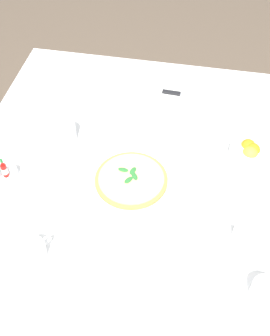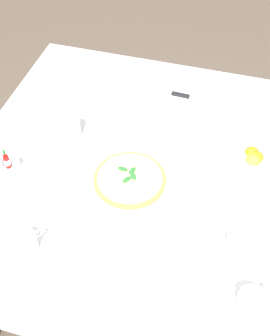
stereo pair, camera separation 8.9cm
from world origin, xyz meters
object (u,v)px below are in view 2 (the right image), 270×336
(napkin_folded, at_px, (192,100))
(citrus_bowl, at_px, (253,160))
(water_glass_center_back, at_px, (72,127))
(salt_shaker, at_px, (16,162))
(pizza, at_px, (131,179))
(menu_card, at_px, (241,243))
(dinner_knife, at_px, (193,98))
(hot_sauce_bottle, at_px, (7,160))
(coffee_cup_near_left, at_px, (250,303))
(pizza_plate, at_px, (131,182))
(coffee_cup_right_edge, at_px, (25,244))

(napkin_folded, distance_m, citrus_bowl, 0.39)
(water_glass_center_back, relative_size, salt_shaker, 1.82)
(citrus_bowl, bearing_deg, salt_shaker, -163.80)
(water_glass_center_back, relative_size, citrus_bowl, 0.68)
(pizza, height_order, menu_card, menu_card)
(pizza, distance_m, napkin_folded, 0.49)
(dinner_knife, relative_size, hot_sauce_bottle, 2.36)
(dinner_knife, distance_m, citrus_bowl, 0.39)
(coffee_cup_near_left, relative_size, napkin_folded, 0.59)
(napkin_folded, bearing_deg, pizza, -104.42)
(dinner_knife, bearing_deg, menu_card, -64.23)
(coffee_cup_near_left, distance_m, menu_card, 0.19)
(water_glass_center_back, relative_size, napkin_folded, 0.46)
(pizza, relative_size, napkin_folded, 1.12)
(water_glass_center_back, bearing_deg, pizza_plate, -30.54)
(coffee_cup_right_edge, height_order, hot_sauce_bottle, hot_sauce_bottle)
(coffee_cup_near_left, height_order, water_glass_center_back, water_glass_center_back)
(dinner_knife, bearing_deg, coffee_cup_right_edge, -110.48)
(coffee_cup_right_edge, height_order, water_glass_center_back, water_glass_center_back)
(pizza, xyz_separation_m, citrus_bowl, (0.39, 0.20, 0.00))
(napkin_folded, relative_size, dinner_knife, 1.13)
(citrus_bowl, bearing_deg, napkin_folded, 134.16)
(dinner_knife, height_order, hot_sauce_bottle, hot_sauce_bottle)
(pizza, height_order, dinner_knife, pizza)
(dinner_knife, relative_size, salt_shaker, 3.48)
(pizza, xyz_separation_m, water_glass_center_back, (-0.28, 0.16, 0.02))
(water_glass_center_back, distance_m, menu_card, 0.73)
(citrus_bowl, bearing_deg, pizza, -153.00)
(coffee_cup_near_left, xyz_separation_m, citrus_bowl, (-0.04, 0.53, -0.00))
(pizza_plate, bearing_deg, dinner_knife, 75.97)
(coffee_cup_right_edge, bearing_deg, napkin_folded, 66.75)
(water_glass_center_back, bearing_deg, coffee_cup_near_left, -35.14)
(coffee_cup_right_edge, xyz_separation_m, water_glass_center_back, (-0.05, 0.50, 0.02))
(menu_card, bearing_deg, pizza, 167.32)
(hot_sauce_bottle, height_order, salt_shaker, hot_sauce_bottle)
(salt_shaker, bearing_deg, pizza, 4.77)
(citrus_bowl, xyz_separation_m, menu_card, (-0.00, -0.35, 0.00))
(coffee_cup_right_edge, relative_size, napkin_folded, 0.59)
(pizza_plate, relative_size, water_glass_center_back, 3.33)
(pizza, bearing_deg, dinner_knife, 75.94)
(coffee_cup_right_edge, relative_size, salt_shaker, 2.31)
(coffee_cup_right_edge, distance_m, napkin_folded, 0.88)
(citrus_bowl, height_order, hot_sauce_bottle, hot_sauce_bottle)
(coffee_cup_right_edge, distance_m, dinner_knife, 0.88)
(pizza_plate, relative_size, napkin_folded, 1.54)
(coffee_cup_near_left, height_order, dinner_knife, coffee_cup_near_left)
(water_glass_center_back, distance_m, napkin_folded, 0.51)
(coffee_cup_near_left, distance_m, citrus_bowl, 0.54)
(pizza, bearing_deg, pizza_plate, -49.63)
(coffee_cup_right_edge, bearing_deg, salt_shaker, 121.00)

